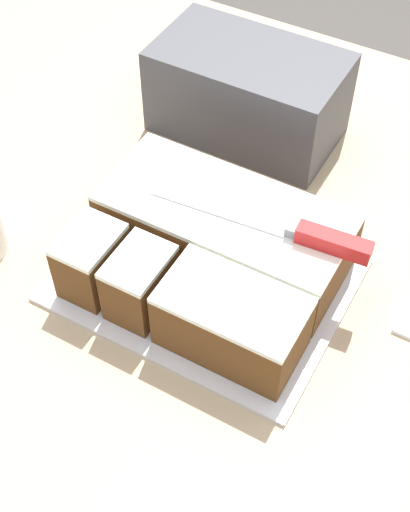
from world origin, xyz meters
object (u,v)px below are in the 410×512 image
at_px(cake, 209,256).
at_px(storage_box, 248,93).
at_px(cake_board, 205,279).
at_px(knife, 306,233).

height_order(cake, storage_box, storage_box).
bearing_deg(cake_board, cake, 34.77).
bearing_deg(knife, storage_box, -55.31).
xyz_separation_m(knife, storage_box, (-0.20, 0.25, -0.03)).
relative_size(cake, knife, 1.12).
bearing_deg(cake, storage_box, 108.22).
xyz_separation_m(cake_board, knife, (0.11, 0.05, 0.10)).
xyz_separation_m(cake_board, storage_box, (-0.09, 0.30, 0.07)).
bearing_deg(storage_box, knife, -50.57).
height_order(cake, knife, knife).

